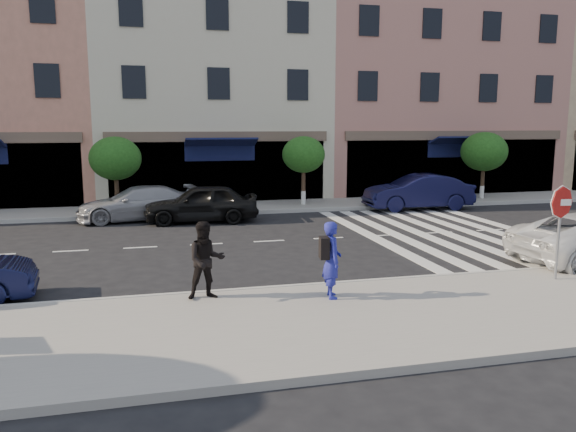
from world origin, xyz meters
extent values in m
plane|color=black|center=(0.00, 0.00, 0.00)|extent=(120.00, 120.00, 0.00)
cube|color=gray|center=(0.00, -3.75, 0.07)|extent=(60.00, 4.50, 0.15)
cube|color=gray|center=(0.00, 11.00, 0.07)|extent=(60.00, 3.00, 0.15)
cube|color=beige|center=(-0.50, 17.00, 5.50)|extent=(11.00, 9.00, 11.00)
cube|color=#AF7368|center=(11.50, 17.00, 6.50)|extent=(13.00, 9.00, 13.00)
cylinder|color=#473323|center=(-5.00, 10.80, 0.95)|extent=(0.18, 0.18, 1.60)
cylinder|color=silver|center=(-5.00, 10.80, 0.45)|extent=(0.20, 0.20, 0.60)
ellipsoid|color=#1B4714|center=(-5.00, 10.80, 2.32)|extent=(2.10, 2.10, 1.79)
cylinder|color=#473323|center=(3.00, 10.80, 1.00)|extent=(0.18, 0.18, 1.71)
cylinder|color=silver|center=(3.00, 10.80, 0.45)|extent=(0.20, 0.20, 0.60)
ellipsoid|color=#1B4714|center=(3.00, 10.80, 2.38)|extent=(1.90, 1.90, 1.62)
cylinder|color=#473323|center=(12.00, 10.80, 0.98)|extent=(0.18, 0.18, 1.65)
cylinder|color=silver|center=(12.00, 10.80, 0.45)|extent=(0.20, 0.20, 0.60)
ellipsoid|color=#1B4714|center=(12.00, 10.80, 2.41)|extent=(2.20, 2.20, 1.87)
cylinder|color=gray|center=(5.45, -2.46, 1.15)|extent=(0.07, 0.07, 1.99)
cylinder|color=white|center=(5.45, -2.47, 1.96)|extent=(0.77, 0.10, 0.78)
cylinder|color=#9E1411|center=(5.45, -2.49, 1.96)|extent=(0.72, 0.11, 0.72)
cube|color=white|center=(5.45, -2.52, 1.96)|extent=(0.41, 0.07, 0.14)
imported|color=navy|center=(-0.04, -2.53, 0.95)|extent=(0.45, 0.63, 1.60)
imported|color=black|center=(-2.57, -2.00, 0.96)|extent=(0.83, 0.67, 1.61)
imported|color=#9F9FA4|center=(-4.16, 9.10, 0.66)|extent=(4.76, 2.44, 1.32)
imported|color=black|center=(-1.78, 8.08, 0.73)|extent=(4.38, 1.96, 1.46)
imported|color=black|center=(7.75, 9.10, 0.77)|extent=(4.75, 1.84, 1.54)
camera|label=1|loc=(-3.60, -13.25, 3.72)|focal=35.00mm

